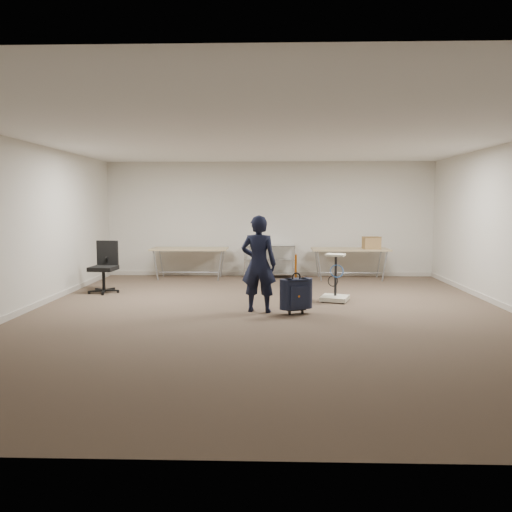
{
  "coord_description": "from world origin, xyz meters",
  "views": [
    {
      "loc": [
        0.02,
        -7.79,
        1.78
      ],
      "look_at": [
        -0.21,
        0.3,
        0.93
      ],
      "focal_mm": 35.0,
      "sensor_mm": 36.0,
      "label": 1
    }
  ],
  "objects": [
    {
      "name": "ground",
      "position": [
        0.0,
        0.0,
        0.0
      ],
      "size": [
        9.0,
        9.0,
        0.0
      ],
      "primitive_type": "plane",
      "color": "#4F3E30",
      "rests_on": "ground"
    },
    {
      "name": "room_shell",
      "position": [
        0.0,
        1.38,
        0.05
      ],
      "size": [
        8.0,
        9.0,
        9.0
      ],
      "color": "beige",
      "rests_on": "ground"
    },
    {
      "name": "folding_table_left",
      "position": [
        -1.9,
        3.95,
        0.68
      ],
      "size": [
        1.8,
        0.75,
        0.73
      ],
      "color": "tan",
      "rests_on": "ground"
    },
    {
      "name": "folding_table_right",
      "position": [
        1.9,
        3.95,
        0.68
      ],
      "size": [
        1.8,
        0.75,
        0.73
      ],
      "color": "tan",
      "rests_on": "ground"
    },
    {
      "name": "wire_shelf",
      "position": [
        0.0,
        4.2,
        0.44
      ],
      "size": [
        1.22,
        0.47,
        0.8
      ],
      "color": "silver",
      "rests_on": "ground"
    },
    {
      "name": "person",
      "position": [
        -0.17,
        0.31,
        0.8
      ],
      "size": [
        0.64,
        0.47,
        1.6
      ],
      "primitive_type": "imported",
      "rotation": [
        0.0,
        0.0,
        2.98
      ],
      "color": "black",
      "rests_on": "ground"
    },
    {
      "name": "suitcase",
      "position": [
        0.44,
        0.15,
        0.33
      ],
      "size": [
        0.4,
        0.32,
        0.97
      ],
      "color": "#161931",
      "rests_on": "ground"
    },
    {
      "name": "office_chair",
      "position": [
        -3.32,
        2.05,
        0.31
      ],
      "size": [
        0.63,
        0.63,
        1.03
      ],
      "color": "black",
      "rests_on": "ground"
    },
    {
      "name": "equipment_cart",
      "position": [
        1.2,
        1.26,
        0.23
      ],
      "size": [
        0.6,
        0.6,
        0.87
      ],
      "color": "beige",
      "rests_on": "ground"
    },
    {
      "name": "cardboard_box",
      "position": [
        2.38,
        3.87,
        0.87
      ],
      "size": [
        0.41,
        0.33,
        0.29
      ],
      "primitive_type": "cube",
      "rotation": [
        0.0,
        0.0,
        0.11
      ],
      "color": "#8F5F42",
      "rests_on": "folding_table_right"
    }
  ]
}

